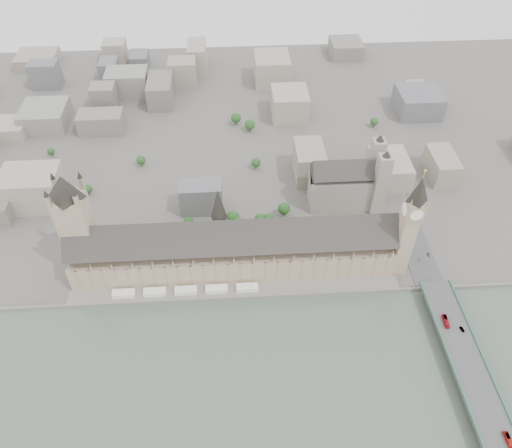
{
  "coord_description": "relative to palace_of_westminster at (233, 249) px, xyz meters",
  "views": [
    {
      "loc": [
        1.5,
        -262.81,
        324.21
      ],
      "look_at": [
        20.03,
        39.34,
        30.86
      ],
      "focal_mm": 35.0,
      "sensor_mm": 36.0,
      "label": 1
    }
  ],
  "objects": [
    {
      "name": "embankment_wall",
      "position": [
        0.0,
        -34.7,
        -21.21
      ],
      "size": [
        600.0,
        1.5,
        3.0
      ],
      "primitive_type": "cube",
      "color": "slate",
      "rests_on": "ground"
    },
    {
      "name": "central_tower",
      "position": [
        -10.0,
        6.3,
        35.21
      ],
      "size": [
        13.0,
        13.0,
        48.0
      ],
      "color": "tan",
      "rests_on": "ground"
    },
    {
      "name": "elizabeth_tower",
      "position": [
        138.0,
        -11.7,
        35.38
      ],
      "size": [
        17.0,
        17.0,
        107.5
      ],
      "color": "tan",
      "rests_on": "ground"
    },
    {
      "name": "park_trees",
      "position": [
        -10.0,
        40.3,
        -15.21
      ],
      "size": [
        110.0,
        30.0,
        15.0
      ],
      "primitive_type": null,
      "color": "#1A3F16",
      "rests_on": "ground"
    },
    {
      "name": "palace_of_westminster",
      "position": [
        0.0,
        0.0,
        0.0
      ],
      "size": [
        265.0,
        40.73,
        55.44
      ],
      "color": "tan",
      "rests_on": "ground"
    },
    {
      "name": "terrace_tents",
      "position": [
        -40.0,
        -26.7,
        -18.71
      ],
      "size": [
        118.0,
        7.0,
        4.0
      ],
      "color": "white",
      "rests_on": "river_terrace"
    },
    {
      "name": "city_skyline_inland",
      "position": [
        0.0,
        225.3,
        -3.71
      ],
      "size": [
        720.0,
        360.0,
        38.0
      ],
      "primitive_type": null,
      "color": "gray",
      "rests_on": "ground"
    },
    {
      "name": "red_bus_south",
      "position": [
        166.39,
        -163.69,
        -10.84
      ],
      "size": [
        2.9,
        11.67,
        3.24
      ],
      "primitive_type": "imported",
      "rotation": [
        0.0,
        0.0,
        0.02
      ],
      "color": "red",
      "rests_on": "westminster_bridge"
    },
    {
      "name": "car_approach",
      "position": [
        165.41,
        -6.37,
        -11.76
      ],
      "size": [
        2.29,
        4.94,
        1.4
      ],
      "primitive_type": "imported",
      "rotation": [
        0.0,
        0.0,
        -0.07
      ],
      "color": "gray",
      "rests_on": "westminster_bridge"
    },
    {
      "name": "ground",
      "position": [
        0.0,
        -19.7,
        -22.71
      ],
      "size": [
        900.0,
        900.0,
        0.0
      ],
      "primitive_type": "plane",
      "color": "#595651",
      "rests_on": "ground"
    },
    {
      "name": "river_terrace",
      "position": [
        0.0,
        -27.2,
        -21.71
      ],
      "size": [
        270.0,
        15.0,
        2.0
      ],
      "primitive_type": "cube",
      "color": "slate",
      "rests_on": "ground"
    },
    {
      "name": "bridge_parapets",
      "position": [
        162.0,
        -151.7,
        -11.88
      ],
      "size": [
        25.0,
        235.0,
        1.15
      ],
      "primitive_type": null,
      "color": "#36634B",
      "rests_on": "westminster_bridge"
    },
    {
      "name": "westminster_abbey",
      "position": [
        110.92,
        75.3,
        2.38
      ],
      "size": [
        68.0,
        36.0,
        64.0
      ],
      "color": "gray",
      "rests_on": "ground"
    },
    {
      "name": "westminster_bridge",
      "position": [
        162.0,
        -107.2,
        -17.58
      ],
      "size": [
        25.0,
        325.0,
        10.25
      ],
      "primitive_type": "cube",
      "color": "#474749",
      "rests_on": "ground"
    },
    {
      "name": "car_silver",
      "position": [
        167.06,
        -81.36,
        -11.67
      ],
      "size": [
        2.79,
        5.02,
        1.57
      ],
      "primitive_type": "imported",
      "rotation": [
        0.0,
        0.0,
        0.25
      ],
      "color": "gray",
      "rests_on": "westminster_bridge"
    },
    {
      "name": "red_bus_north",
      "position": [
        157.02,
        -74.03,
        -10.78
      ],
      "size": [
        3.67,
        12.2,
        3.35
      ],
      "primitive_type": "imported",
      "rotation": [
        0.0,
        0.0,
        -0.07
      ],
      "color": "#B4141F",
      "rests_on": "westminster_bridge"
    },
    {
      "name": "victoria_tower",
      "position": [
        -122.0,
        6.3,
        32.5
      ],
      "size": [
        30.0,
        30.0,
        100.0
      ],
      "color": "tan",
      "rests_on": "ground"
    }
  ]
}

